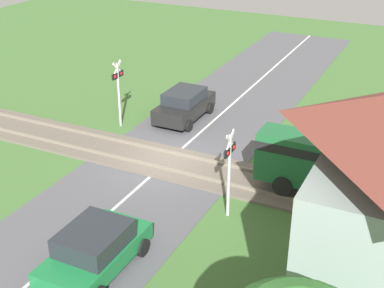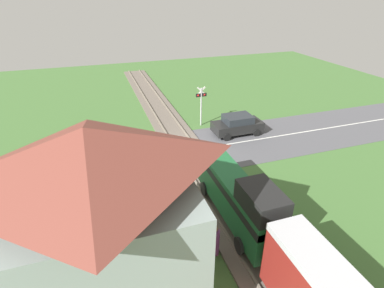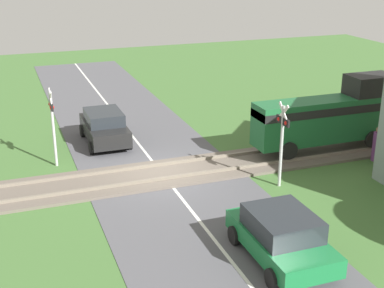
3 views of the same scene
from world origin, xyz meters
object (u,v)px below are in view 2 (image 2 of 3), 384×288
Objects in this scene: crossing_signal_west_approach at (201,101)px; station_building at (102,234)px; crossing_signal_east_approach at (163,157)px; car_near_crossing at (237,124)px; car_far_side at (78,169)px; pedestrian_by_station at (215,241)px.

crossing_signal_west_approach is 0.47× the size of station_building.
station_building is (8.53, 14.19, 1.33)m from crossing_signal_west_approach.
crossing_signal_east_approach is at bearing 57.28° from crossing_signal_west_approach.
car_near_crossing is 1.01× the size of car_far_side.
pedestrian_by_station is at bearing -166.63° from station_building.
pedestrian_by_station is (6.29, 10.64, -0.12)m from car_near_crossing.
crossing_signal_west_approach is at bearing -122.72° from crossing_signal_east_approach.
crossing_signal_east_approach is at bearing 36.83° from car_near_crossing.
pedestrian_by_station is (-0.92, 5.24, -1.44)m from crossing_signal_east_approach.
crossing_signal_east_approach is 5.51m from pedestrian_by_station.
crossing_signal_east_approach is at bearing 151.51° from car_far_side.
crossing_signal_west_approach is (2.12, -2.52, 1.32)m from car_near_crossing.
crossing_signal_west_approach reaches higher than car_far_side.
car_far_side is 2.51× the size of pedestrian_by_station.
crossing_signal_west_approach reaches higher than pedestrian_by_station.
car_near_crossing is at bearing -132.39° from station_building.
car_far_side is 0.54× the size of station_building.
crossing_signal_east_approach is 2.19× the size of pedestrian_by_station.
station_building is 4.65× the size of pedestrian_by_station.
car_near_crossing is at bearing -166.33° from car_far_side.
pedestrian_by_station is at bearing 99.91° from crossing_signal_east_approach.
crossing_signal_west_approach is 9.41m from crossing_signal_east_approach.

